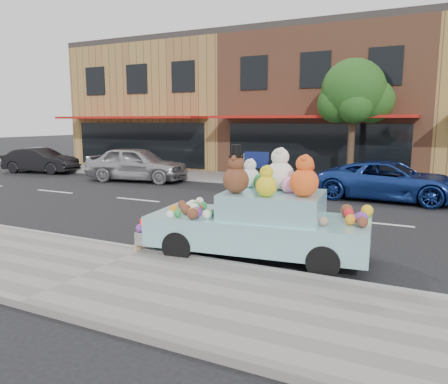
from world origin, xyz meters
The scene contains 12 objects.
ground centered at (0.00, 0.00, 0.00)m, with size 120.00×120.00×0.00m, color black.
near_sidewalk centered at (0.00, -6.50, 0.06)m, with size 60.00×3.00×0.12m, color gray.
far_sidewalk centered at (0.00, 6.50, 0.06)m, with size 60.00×3.00×0.12m, color gray.
near_kerb centered at (0.00, -5.00, 0.07)m, with size 60.00×0.12×0.13m, color gray.
far_kerb centered at (0.00, 5.00, 0.07)m, with size 60.00×0.12×0.13m, color gray.
storefront_left centered at (-10.00, 11.97, 3.64)m, with size 10.00×9.80×7.30m.
storefront_mid centered at (0.00, 11.97, 3.64)m, with size 10.00×9.80×7.30m.
street_tree centered at (2.03, 6.55, 3.69)m, with size 3.00×2.70×5.22m.
car_silver centered at (-6.98, 3.86, 0.79)m, with size 1.87×4.64×1.58m, color #9F9EA3.
car_blue centered at (3.88, 3.86, 0.67)m, with size 2.23×4.85×1.35m, color navy.
car_dark centered at (-13.57, 4.20, 0.66)m, with size 1.39×3.99×1.32m, color black.
art_car centered at (2.24, -4.14, 0.80)m, with size 4.65×2.25×2.28m.
Camera 1 is at (5.37, -12.06, 2.73)m, focal length 35.00 mm.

